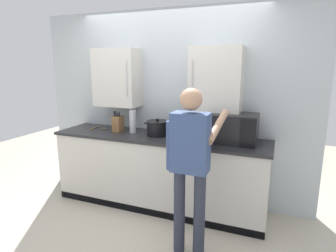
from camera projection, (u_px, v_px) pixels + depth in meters
ground_plane at (130, 237)px, 3.04m from camera, size 9.55×9.55×0.00m
back_wall_tiled at (168, 100)px, 3.77m from camera, size 3.81×0.44×2.53m
counter_unit at (159, 171)px, 3.66m from camera, size 2.76×0.67×0.94m
microwave_oven at (228, 128)px, 3.24m from camera, size 0.61×0.80×0.33m
stock_pot at (157, 128)px, 3.58m from camera, size 0.37×0.28×0.21m
wooden_spoon at (99, 128)px, 3.95m from camera, size 0.20×0.23×0.02m
knife_block at (118, 124)px, 3.78m from camera, size 0.11×0.15×0.28m
thermos_flask at (133, 121)px, 3.70m from camera, size 0.09×0.09×0.30m
person_figure at (190, 159)px, 2.59m from camera, size 0.48×0.62×1.63m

